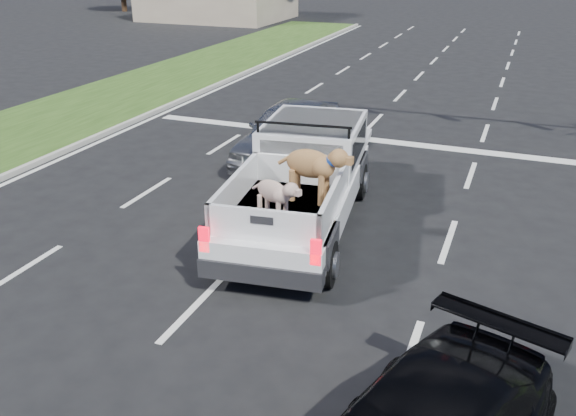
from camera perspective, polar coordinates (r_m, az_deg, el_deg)
name	(u,v)px	position (r m, az deg, el deg)	size (l,w,h in m)	color
ground	(293,333)	(9.42, 0.49, -11.60)	(160.00, 160.00, 0.00)	black
road_markings	(390,185)	(15.03, 9.53, 2.14)	(17.75, 60.00, 0.01)	silver
grass_median_left	(7,138)	(20.15, -24.83, 5.94)	(5.00, 60.00, 0.10)	#274314
curb_left	(73,147)	(18.49, -19.47, 5.41)	(0.15, 60.00, 0.14)	#9D9A90
pickup_truck	(303,179)	(12.39, 1.40, 2.74)	(2.81, 6.01, 2.17)	black
silver_sedan	(290,131)	(16.41, 0.15, 7.20)	(1.86, 4.62, 1.58)	#A5A7AC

